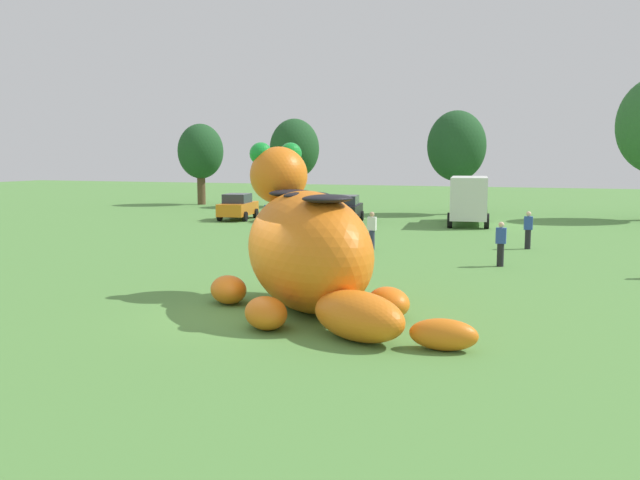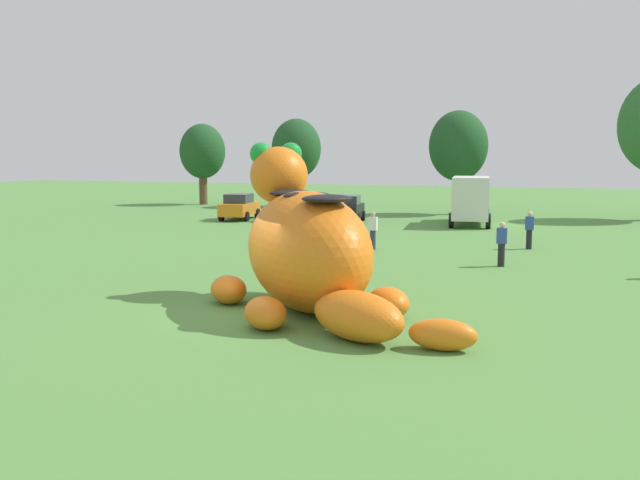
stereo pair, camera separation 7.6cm
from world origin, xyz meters
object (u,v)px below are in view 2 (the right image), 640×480
object	(u,v)px
car_blue	(290,207)
spectator_near_inflatable	(529,230)
car_black	(347,209)
spectator_mid_field	(502,244)
giant_inflatable_creature	(308,249)
spectator_wandering	(373,231)
box_truck	(471,199)
car_orange	(239,207)

from	to	relation	value
car_blue	spectator_near_inflatable	xyz separation A→B (m)	(15.53, -9.03, -0.01)
car_black	spectator_mid_field	size ratio (longest dim) A/B	2.53
giant_inflatable_creature	car_black	world-z (taller)	giant_inflatable_creature
spectator_near_inflatable	spectator_wandering	bearing A→B (deg)	-157.92
giant_inflatable_creature	box_truck	distance (m)	25.31
box_truck	spectator_mid_field	world-z (taller)	box_truck
car_black	spectator_near_inflatable	xyz separation A→B (m)	(11.63, -9.14, -0.01)
car_blue	spectator_wandering	xyz separation A→B (m)	(8.95, -11.69, -0.01)
car_black	box_truck	xyz separation A→B (m)	(7.56, 1.27, 0.74)
car_orange	spectator_near_inflatable	world-z (taller)	car_orange
giant_inflatable_creature	car_orange	distance (m)	27.26
car_black	car_blue	bearing A→B (deg)	-178.34
spectator_mid_field	car_orange	bearing A→B (deg)	142.64
giant_inflatable_creature	spectator_wandering	distance (m)	12.36
giant_inflatable_creature	spectator_mid_field	bearing A→B (deg)	65.83
car_blue	car_black	bearing A→B (deg)	1.66
box_truck	spectator_mid_field	size ratio (longest dim) A/B	3.86
car_blue	spectator_wandering	size ratio (longest dim) A/B	2.41
box_truck	spectator_mid_field	bearing A→B (deg)	-78.00
car_black	car_orange	bearing A→B (deg)	-174.76
car_orange	car_blue	world-z (taller)	same
car_black	spectator_wandering	bearing A→B (deg)	-66.81
car_blue	giant_inflatable_creature	bearing A→B (deg)	-66.08
box_truck	spectator_near_inflatable	bearing A→B (deg)	-68.63
giant_inflatable_creature	spectator_near_inflatable	size ratio (longest dim) A/B	4.79
giant_inflatable_creature	car_black	size ratio (longest dim) A/B	1.89
car_orange	giant_inflatable_creature	bearing A→B (deg)	-59.00
spectator_mid_field	spectator_wandering	xyz separation A→B (m)	(-5.88, 2.81, 0.00)
car_orange	spectator_mid_field	bearing A→B (deg)	-37.36
spectator_mid_field	spectator_wandering	distance (m)	6.51
spectator_near_inflatable	spectator_mid_field	xyz separation A→B (m)	(-0.70, -5.47, 0.00)
car_orange	box_truck	size ratio (longest dim) A/B	0.66
giant_inflatable_creature	box_truck	world-z (taller)	giant_inflatable_creature
car_orange	spectator_mid_field	world-z (taller)	car_orange
spectator_mid_field	spectator_near_inflatable	bearing A→B (deg)	82.74
car_orange	box_truck	bearing A→B (deg)	7.44
box_truck	spectator_wandering	size ratio (longest dim) A/B	3.86
spectator_mid_field	spectator_wandering	size ratio (longest dim) A/B	1.00
spectator_mid_field	car_black	bearing A→B (deg)	126.80
car_blue	spectator_mid_field	xyz separation A→B (m)	(14.83, -14.50, -0.01)
spectator_mid_field	giant_inflatable_creature	bearing A→B (deg)	-114.17
car_black	box_truck	bearing A→B (deg)	9.56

